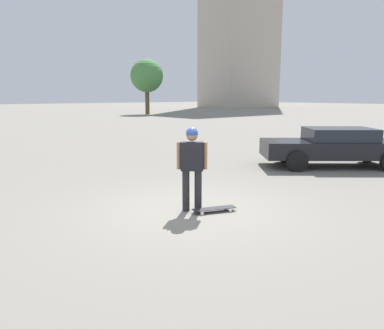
{
  "coord_description": "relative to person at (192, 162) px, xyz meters",
  "views": [
    {
      "loc": [
        5.72,
        -4.87,
        2.36
      ],
      "look_at": [
        0.0,
        0.0,
        0.98
      ],
      "focal_mm": 35.0,
      "sensor_mm": 36.0,
      "label": 1
    }
  ],
  "objects": [
    {
      "name": "ground_plane",
      "position": [
        0.0,
        0.0,
        -1.03
      ],
      "size": [
        220.0,
        220.0,
        0.0
      ],
      "primitive_type": "plane",
      "color": "gray"
    },
    {
      "name": "tree_distant",
      "position": [
        -35.38,
        22.49,
        3.81
      ],
      "size": [
        4.18,
        4.18,
        6.97
      ],
      "color": "brown",
      "rests_on": "ground_plane"
    },
    {
      "name": "skateboard",
      "position": [
        0.37,
        0.29,
        -0.96
      ],
      "size": [
        0.53,
        0.93,
        0.08
      ],
      "rotation": [
        0.0,
        0.0,
        -1.94
      ],
      "color": "#232328",
      "rests_on": "ground_plane"
    },
    {
      "name": "car_parked_near",
      "position": [
        -0.64,
        6.89,
        -0.33
      ],
      "size": [
        4.43,
        4.74,
        1.31
      ],
      "rotation": [
        0.0,
        0.0,
        -2.28
      ],
      "color": "black",
      "rests_on": "ground_plane"
    },
    {
      "name": "person",
      "position": [
        0.0,
        0.0,
        0.0
      ],
      "size": [
        0.45,
        0.49,
        1.74
      ],
      "rotation": [
        0.0,
        0.0,
        0.84
      ],
      "color": "#262628",
      "rests_on": "ground_plane"
    }
  ]
}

